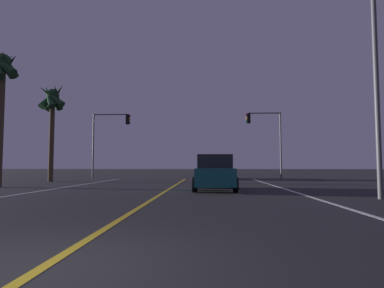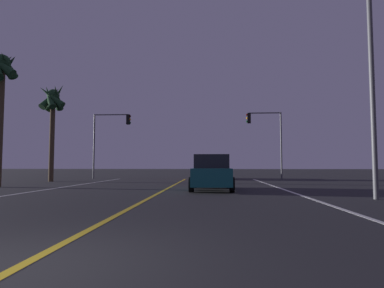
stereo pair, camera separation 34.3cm
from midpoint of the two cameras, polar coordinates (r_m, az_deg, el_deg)
ground_plane at (r=4.36m, az=-28.19°, el=-19.32°), size 200.00×200.00×0.00m
lane_edge_right at (r=13.62m, az=18.84°, el=-8.57°), size 0.16×30.85×0.01m
lane_edge_left at (r=15.33m, az=-28.87°, el=-7.75°), size 0.16×30.85×0.01m
lane_center_divider at (r=13.26m, az=-6.54°, el=-8.88°), size 0.16×30.85×0.01m
car_lead_same_lane at (r=15.90m, az=3.32°, el=-5.08°), size 2.02×4.30×1.70m
car_ahead_far at (r=28.56m, az=3.95°, el=-4.47°), size 2.02×4.30×1.70m
traffic_light_near_right at (r=29.54m, az=12.19°, el=2.44°), size 3.10×0.36×5.87m
traffic_light_near_left at (r=30.47m, az=-14.31°, el=2.29°), size 3.44×0.36×5.84m
street_lamp_right_near at (r=13.79m, az=26.77°, el=13.80°), size 2.27×0.44×8.32m
palm_tree_left_near at (r=21.47m, az=-30.64°, el=10.25°), size 2.02×2.00×7.91m
palm_tree_left_mid at (r=26.70m, az=-23.51°, el=6.51°), size 2.10×2.10×7.41m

